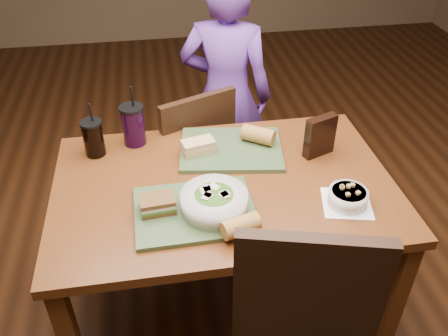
{
  "coord_description": "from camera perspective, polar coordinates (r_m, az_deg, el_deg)",
  "views": [
    {
      "loc": [
        -0.23,
        -1.41,
        1.87
      ],
      "look_at": [
        0.0,
        0.0,
        0.82
      ],
      "focal_mm": 38.0,
      "sensor_mm": 36.0,
      "label": 1
    }
  ],
  "objects": [
    {
      "name": "baguette_far",
      "position": [
        2.01,
        4.14,
        3.99
      ],
      "size": [
        0.15,
        0.13,
        0.07
      ],
      "primitive_type": "cylinder",
      "rotation": [
        0.0,
        1.57,
        -0.6
      ],
      "color": "#AD7533",
      "rests_on": "tray_far"
    },
    {
      "name": "tray_near",
      "position": [
        1.68,
        -3.55,
        -5.19
      ],
      "size": [
        0.43,
        0.33,
        0.02
      ],
      "primitive_type": "cube",
      "rotation": [
        0.0,
        0.0,
        0.02
      ],
      "color": "#394F2A",
      "rests_on": "dining_table"
    },
    {
      "name": "diner",
      "position": [
        2.57,
        0.26,
        8.66
      ],
      "size": [
        0.57,
        0.47,
        1.35
      ],
      "primitive_type": "imported",
      "rotation": [
        0.0,
        0.0,
        2.8
      ],
      "color": "#6B3AA0",
      "rests_on": "ground"
    },
    {
      "name": "salad_bowl",
      "position": [
        1.65,
        -1.2,
        -3.94
      ],
      "size": [
        0.24,
        0.24,
        0.08
      ],
      "color": "silver",
      "rests_on": "tray_near"
    },
    {
      "name": "cup_berry",
      "position": [
        2.03,
        -10.86,
        5.11
      ],
      "size": [
        0.1,
        0.1,
        0.27
      ],
      "color": "black",
      "rests_on": "dining_table"
    },
    {
      "name": "chip_bag",
      "position": [
        1.97,
        11.47,
        3.78
      ],
      "size": [
        0.14,
        0.09,
        0.17
      ],
      "primitive_type": "cube",
      "rotation": [
        0.0,
        0.0,
        0.37
      ],
      "color": "black",
      "rests_on": "dining_table"
    },
    {
      "name": "chair_far",
      "position": [
        2.41,
        -3.15,
        1.29
      ],
      "size": [
        0.5,
        0.51,
        0.88
      ],
      "color": "black",
      "rests_on": "ground"
    },
    {
      "name": "sandwich_near",
      "position": [
        1.67,
        -8.02,
        -4.34
      ],
      "size": [
        0.13,
        0.09,
        0.06
      ],
      "color": "#593819",
      "rests_on": "tray_near"
    },
    {
      "name": "cup_cola",
      "position": [
        2.0,
        -15.44,
        3.51
      ],
      "size": [
        0.09,
        0.09,
        0.24
      ],
      "color": "black",
      "rests_on": "dining_table"
    },
    {
      "name": "soup_bowl",
      "position": [
        1.76,
        14.68,
        -3.4
      ],
      "size": [
        0.21,
        0.21,
        0.07
      ],
      "color": "white",
      "rests_on": "dining_table"
    },
    {
      "name": "baguette_near",
      "position": [
        1.57,
        2.02,
        -6.97
      ],
      "size": [
        0.14,
        0.1,
        0.06
      ],
      "primitive_type": "cylinder",
      "rotation": [
        0.0,
        1.57,
        0.3
      ],
      "color": "#AD7533",
      "rests_on": "tray_near"
    },
    {
      "name": "ground",
      "position": [
        2.36,
        0.0,
        -16.27
      ],
      "size": [
        6.0,
        6.0,
        0.0
      ],
      "primitive_type": "plane",
      "color": "#381C0B",
      "rests_on": "ground"
    },
    {
      "name": "dining_table",
      "position": [
        1.88,
        0.0,
        -3.95
      ],
      "size": [
        1.3,
        0.85,
        0.75
      ],
      "color": "#5B2E12",
      "rests_on": "ground"
    },
    {
      "name": "tray_far",
      "position": [
        1.99,
        0.86,
        2.29
      ],
      "size": [
        0.46,
        0.38,
        0.02
      ],
      "primitive_type": "cube",
      "rotation": [
        0.0,
        0.0,
        -0.15
      ],
      "color": "#394F2A",
      "rests_on": "dining_table"
    },
    {
      "name": "sandwich_far",
      "position": [
        1.95,
        -3.12,
        2.64
      ],
      "size": [
        0.14,
        0.1,
        0.05
      ],
      "color": "tan",
      "rests_on": "tray_far"
    }
  ]
}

